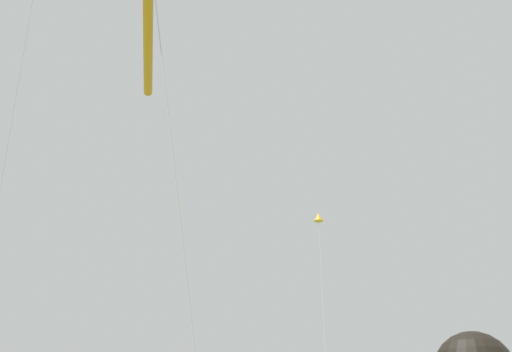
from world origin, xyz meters
name	(u,v)px	position (x,y,z in m)	size (l,w,h in m)	color
small_kite_triangle_green	(319,220)	(10.06, 28.65, 14.11)	(1.32, 2.79, 14.54)	orange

